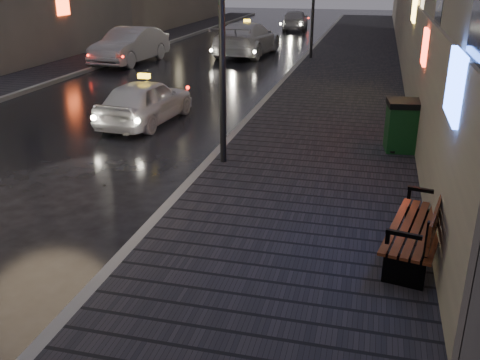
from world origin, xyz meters
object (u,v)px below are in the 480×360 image
object	(u,v)px
car_far	(295,20)
bench	(422,227)
trash_bin	(403,125)
taxi_mid	(247,39)
taxi_near	(146,101)
lamp_near	(222,9)
car_left_mid	(130,45)

from	to	relation	value
car_far	bench	bearing A→B (deg)	97.04
trash_bin	taxi_mid	size ratio (longest dim) A/B	0.21
taxi_near	taxi_mid	size ratio (longest dim) A/B	0.66
trash_bin	taxi_mid	bearing A→B (deg)	109.68
car_far	lamp_near	bearing A→B (deg)	90.89
lamp_near	trash_bin	xyz separation A→B (m)	(3.95, 1.85, -2.72)
taxi_mid	car_far	distance (m)	13.41
bench	lamp_near	bearing A→B (deg)	150.84
trash_bin	car_far	bearing A→B (deg)	97.07
car_left_mid	taxi_near	bearing A→B (deg)	-57.87
bench	car_left_mid	size ratio (longest dim) A/B	0.43
taxi_near	taxi_mid	world-z (taller)	taxi_mid
taxi_near	bench	bearing A→B (deg)	142.23
lamp_near	bench	world-z (taller)	lamp_near
lamp_near	trash_bin	distance (m)	5.14
trash_bin	car_left_mid	size ratio (longest dim) A/B	0.24
bench	taxi_mid	world-z (taller)	taxi_mid
lamp_near	taxi_near	xyz separation A→B (m)	(-3.26, 3.14, -2.83)
trash_bin	taxi_near	size ratio (longest dim) A/B	0.32
bench	taxi_mid	xyz separation A→B (m)	(-7.60, 20.52, 0.17)
bench	taxi_near	world-z (taller)	taxi_near
car_left_mid	car_far	size ratio (longest dim) A/B	1.16
taxi_mid	car_far	world-z (taller)	taxi_mid
taxi_near	taxi_mid	distance (m)	13.84
lamp_near	bench	size ratio (longest dim) A/B	2.44
lamp_near	car_left_mid	bearing A→B (deg)	122.56
car_left_mid	car_far	distance (m)	18.05
lamp_near	car_far	bearing A→B (deg)	95.60
taxi_near	trash_bin	bearing A→B (deg)	174.40
trash_bin	car_far	xyz separation A→B (m)	(-6.93, 28.53, -0.03)
car_left_mid	car_far	bearing A→B (deg)	77.44
lamp_near	taxi_mid	distance (m)	17.54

